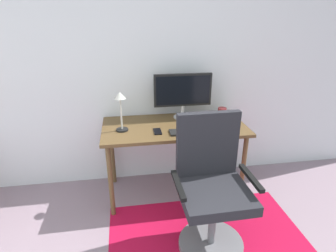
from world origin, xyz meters
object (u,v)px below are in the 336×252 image
desk (174,133)px  computer_mouse (231,128)px  monitor (183,92)px  keyboard (193,131)px  cell_phone (157,131)px  office_chair (211,193)px  coffee_cup (222,113)px  desk_lamp (121,104)px

desk → computer_mouse: bearing=-21.5°
desk → monitor: monitor is taller
keyboard → cell_phone: (-0.32, 0.06, -0.00)m
cell_phone → office_chair: (0.34, -0.59, -0.29)m
desk → cell_phone: size_ratio=9.76×
monitor → keyboard: monitor is taller
keyboard → coffee_cup: 0.50m
keyboard → desk_lamp: size_ratio=1.18×
computer_mouse → cell_phone: (-0.67, 0.06, -0.01)m
keyboard → desk: bearing=126.0°
coffee_cup → keyboard: bearing=-139.8°
monitor → coffee_cup: bearing=-9.1°
desk → computer_mouse: size_ratio=13.14×
desk → monitor: (0.12, 0.19, 0.35)m
keyboard → computer_mouse: computer_mouse is taller
cell_phone → coffee_cup: bearing=21.0°
computer_mouse → desk_lamp: size_ratio=0.29×
keyboard → office_chair: size_ratio=0.40×
keyboard → coffee_cup: size_ratio=4.11×
keyboard → cell_phone: bearing=169.7°
monitor → desk_lamp: 0.66m
office_chair → monitor: bearing=91.7°
coffee_cup → desk_lamp: bearing=-170.1°
desk_lamp → desk: bearing=5.6°
monitor → keyboard: bearing=-87.0°
desk → cell_phone: bearing=-142.8°
desk → monitor: 0.42m
desk → computer_mouse: 0.54m
desk_lamp → computer_mouse: bearing=-8.4°
desk → coffee_cup: 0.55m
monitor → cell_phone: monitor is taller
monitor → office_chair: bearing=-87.4°
desk_lamp → office_chair: 1.09m
coffee_cup → desk_lamp: size_ratio=0.29×
desk → monitor: bearing=58.1°
desk → cell_phone: 0.24m
office_chair → desk: bearing=101.7°
coffee_cup → computer_mouse: bearing=-94.9°
desk → desk_lamp: (-0.49, -0.05, 0.33)m
keyboard → coffee_cup: (0.38, 0.32, 0.04)m
monitor → computer_mouse: size_ratio=5.57×
computer_mouse → coffee_cup: 0.33m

